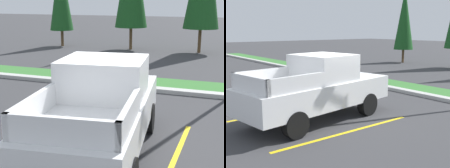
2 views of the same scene
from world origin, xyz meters
TOP-DOWN VIEW (x-y plane):
  - ground_plane at (0.00, 0.00)m, footprint 120.00×120.00m
  - parking_line_near at (-1.60, -0.59)m, footprint 0.12×4.80m
  - parking_line_far at (1.50, -0.59)m, footprint 0.12×4.80m
  - curb_strip at (0.00, 5.00)m, footprint 56.00×0.40m
  - grass_median at (0.00, 6.10)m, footprint 56.00×1.80m
  - pickup_truck_main at (-0.06, -0.54)m, footprint 2.63×5.44m
  - cypress_tree_leftmost at (-9.46, 14.89)m, footprint 1.67×1.67m

SIDE VIEW (x-z plane):
  - ground_plane at x=0.00m, z-range 0.00..0.00m
  - parking_line_near at x=-1.60m, z-range 0.00..0.01m
  - parking_line_far at x=1.50m, z-range 0.00..0.01m
  - grass_median at x=0.00m, z-range 0.00..0.06m
  - curb_strip at x=0.00m, z-range 0.00..0.15m
  - pickup_truck_main at x=-0.06m, z-range -0.01..2.09m
  - cypress_tree_leftmost at x=-9.46m, z-range 0.57..6.98m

